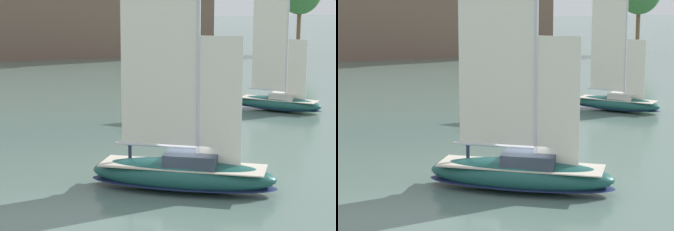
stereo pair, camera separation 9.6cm
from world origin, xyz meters
TOP-DOWN VIEW (x-y plane):
  - ground_plane at (0.00, 0.00)m, footprint 400.00×400.00m
  - sailboat_main at (0.01, -0.01)m, footprint 10.41×7.43m
  - sailboat_moored_near_marina at (14.80, 19.88)m, footprint 7.15×7.00m

SIDE VIEW (x-z plane):
  - ground_plane at x=0.00m, z-range 0.00..0.00m
  - sailboat_moored_near_marina at x=14.80m, z-range -4.49..6.26m
  - sailboat_main at x=0.01m, z-range -5.95..8.18m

